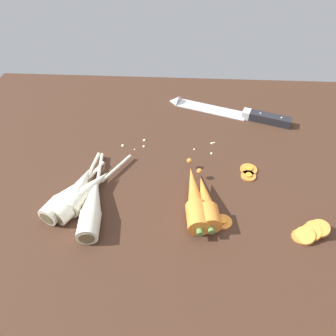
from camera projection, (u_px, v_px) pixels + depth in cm
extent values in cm
cube|color=#42281C|center=(168.00, 173.00, 70.01)|extent=(120.00, 90.00, 4.00)
cube|color=silver|center=(211.00, 109.00, 86.47)|extent=(20.31, 10.88, 0.50)
cone|color=silver|center=(176.00, 101.00, 89.68)|extent=(4.16, 4.74, 3.96)
cube|color=silver|center=(246.00, 114.00, 83.02)|extent=(2.87, 3.44, 2.20)
cube|color=#232328|center=(270.00, 119.00, 81.16)|extent=(11.30, 6.34, 2.20)
sphere|color=silver|center=(260.00, 113.00, 81.21)|extent=(0.50, 0.50, 0.50)
sphere|color=silver|center=(282.00, 118.00, 79.61)|extent=(0.50, 0.50, 0.50)
cylinder|color=orange|center=(198.00, 217.00, 55.45)|extent=(4.75, 5.97, 4.20)
cone|color=orange|center=(194.00, 191.00, 60.35)|extent=(5.33, 13.71, 3.99)
sphere|color=orange|center=(189.00, 161.00, 67.01)|extent=(1.20, 1.20, 1.20)
cylinder|color=#5B7F3D|center=(200.00, 232.00, 52.97)|extent=(1.30, 1.12, 1.20)
cylinder|color=orange|center=(209.00, 218.00, 55.35)|extent=(4.70, 4.91, 4.20)
cone|color=orange|center=(204.00, 196.00, 59.26)|extent=(5.22, 11.06, 3.99)
sphere|color=orange|center=(199.00, 171.00, 64.57)|extent=(1.20, 1.20, 1.20)
cylinder|color=#5B7F3D|center=(211.00, 230.00, 53.29)|extent=(1.31, 1.13, 1.20)
cylinder|color=silver|center=(67.00, 208.00, 57.07)|extent=(6.02, 6.49, 4.00)
cone|color=silver|center=(93.00, 185.00, 61.55)|extent=(7.81, 9.92, 3.80)
cylinder|color=silver|center=(117.00, 168.00, 66.74)|extent=(5.46, 9.08, 0.70)
cylinder|color=brown|center=(57.00, 218.00, 55.46)|extent=(2.59, 1.62, 2.80)
cylinder|color=silver|center=(54.00, 210.00, 56.75)|extent=(5.31, 5.47, 4.00)
cone|color=silver|center=(74.00, 190.00, 60.71)|extent=(6.37, 8.49, 3.80)
cylinder|color=silver|center=(93.00, 174.00, 65.37)|extent=(3.73, 7.91, 0.70)
cylinder|color=brown|center=(46.00, 218.00, 55.33)|extent=(2.71, 1.32, 2.80)
cylinder|color=silver|center=(73.00, 203.00, 58.11)|extent=(4.33, 4.58, 4.00)
cone|color=silver|center=(83.00, 181.00, 62.42)|extent=(4.40, 7.88, 3.80)
cylinder|color=silver|center=(93.00, 165.00, 67.45)|extent=(1.36, 8.25, 0.70)
cylinder|color=brown|center=(69.00, 211.00, 56.56)|extent=(2.82, 0.52, 2.80)
cylinder|color=silver|center=(89.00, 225.00, 54.19)|extent=(4.60, 6.01, 4.00)
cone|color=silver|center=(94.00, 194.00, 59.89)|extent=(4.88, 10.32, 3.80)
cylinder|color=silver|center=(100.00, 170.00, 66.34)|extent=(1.89, 10.79, 0.70)
cylinder|color=brown|center=(87.00, 238.00, 52.14)|extent=(2.82, 0.61, 2.80)
cylinder|color=orange|center=(301.00, 236.00, 54.42)|extent=(3.12, 3.12, 0.70)
cylinder|color=orange|center=(305.00, 236.00, 54.20)|extent=(3.74, 3.58, 2.61)
cylinder|color=orange|center=(311.00, 232.00, 54.48)|extent=(3.65, 3.51, 2.40)
cylinder|color=orange|center=(315.00, 229.00, 54.63)|extent=(3.66, 3.54, 2.05)
cylinder|color=orange|center=(320.00, 228.00, 54.49)|extent=(3.69, 3.56, 2.18)
cylinder|color=orange|center=(249.00, 175.00, 66.10)|extent=(3.28, 3.28, 0.70)
cylinder|color=#FF9E2B|center=(249.00, 174.00, 65.92)|extent=(1.38, 1.38, 0.16)
cylinder|color=orange|center=(249.00, 169.00, 67.59)|extent=(3.79, 3.79, 0.70)
cylinder|color=#FF9E2B|center=(249.00, 168.00, 67.41)|extent=(1.59, 1.59, 0.16)
cylinder|color=orange|center=(223.00, 221.00, 56.91)|extent=(3.43, 3.43, 0.70)
cylinder|color=#FF9E2B|center=(223.00, 220.00, 56.73)|extent=(1.44, 1.44, 0.16)
sphere|color=beige|center=(144.00, 146.00, 73.85)|extent=(0.70, 0.70, 0.70)
sphere|color=beige|center=(194.00, 149.00, 73.10)|extent=(0.55, 0.55, 0.55)
sphere|color=beige|center=(212.00, 142.00, 74.77)|extent=(0.75, 0.75, 0.75)
sphere|color=beige|center=(135.00, 149.00, 73.10)|extent=(0.45, 0.45, 0.45)
sphere|color=beige|center=(144.00, 139.00, 75.64)|extent=(0.79, 0.79, 0.79)
sphere|color=beige|center=(123.00, 145.00, 74.04)|extent=(0.83, 0.83, 0.83)
sphere|color=beige|center=(212.00, 153.00, 71.90)|extent=(0.65, 0.65, 0.65)
sphere|color=beige|center=(214.00, 142.00, 75.03)|extent=(0.51, 0.51, 0.51)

